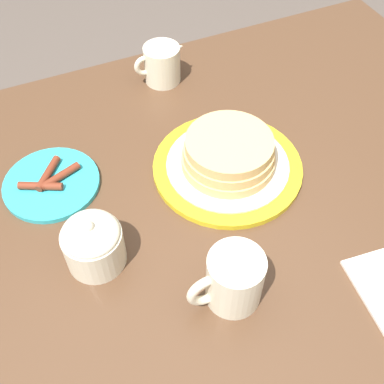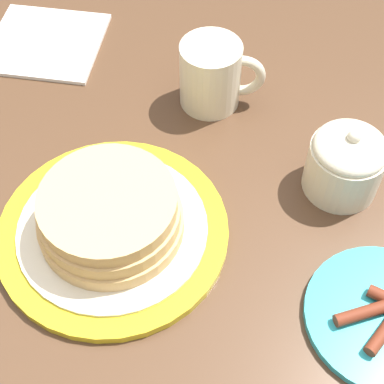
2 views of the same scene
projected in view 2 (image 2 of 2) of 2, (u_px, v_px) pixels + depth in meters
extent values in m
cube|color=#4C3321|center=(130.00, 202.00, 0.75)|extent=(1.20, 0.92, 0.03)
cylinder|color=gold|center=(113.00, 232.00, 0.70)|extent=(0.27, 0.27, 0.01)
cylinder|color=beige|center=(112.00, 228.00, 0.69)|extent=(0.22, 0.22, 0.00)
cylinder|color=tan|center=(111.00, 222.00, 0.68)|extent=(0.17, 0.17, 0.02)
cylinder|color=tan|center=(109.00, 213.00, 0.66)|extent=(0.16, 0.16, 0.02)
cylinder|color=tan|center=(107.00, 202.00, 0.65)|extent=(0.16, 0.16, 0.02)
cylinder|color=#2DADBC|center=(383.00, 317.00, 0.63)|extent=(0.17, 0.17, 0.01)
cylinder|color=maroon|center=(369.00, 311.00, 0.62)|extent=(0.08, 0.04, 0.01)
cylinder|color=beige|center=(210.00, 75.00, 0.80)|extent=(0.08, 0.08, 0.10)
torus|color=beige|center=(241.00, 76.00, 0.79)|extent=(0.07, 0.01, 0.07)
cylinder|color=brown|center=(211.00, 52.00, 0.76)|extent=(0.07, 0.07, 0.00)
cylinder|color=beige|center=(344.00, 168.00, 0.72)|extent=(0.09, 0.09, 0.07)
ellipsoid|color=beige|center=(351.00, 148.00, 0.69)|extent=(0.09, 0.09, 0.03)
sphere|color=beige|center=(354.00, 137.00, 0.67)|extent=(0.02, 0.02, 0.02)
cube|color=silver|center=(46.00, 43.00, 0.90)|extent=(0.18, 0.18, 0.01)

